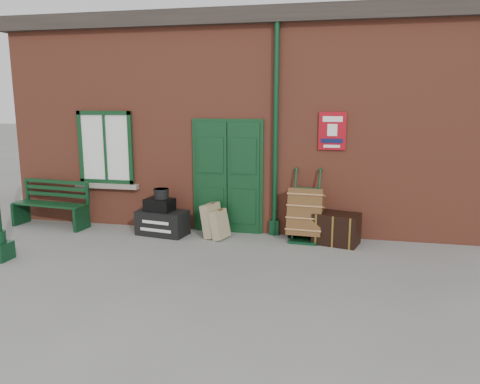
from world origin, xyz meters
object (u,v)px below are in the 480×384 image
(houdini_trunk, at_px, (163,223))
(dark_trunk, at_px, (336,229))
(bench, at_px, (52,203))
(porter_trolley, at_px, (306,214))

(houdini_trunk, distance_m, dark_trunk, 3.36)
(bench, relative_size, porter_trolley, 1.25)
(porter_trolley, height_order, dark_trunk, porter_trolley)
(porter_trolley, bearing_deg, bench, -175.17)
(porter_trolley, distance_m, dark_trunk, 0.63)
(bench, relative_size, houdini_trunk, 1.72)
(houdini_trunk, xyz_separation_m, porter_trolley, (2.78, 0.23, 0.27))
(houdini_trunk, relative_size, dark_trunk, 1.20)
(porter_trolley, xyz_separation_m, dark_trunk, (0.58, -0.12, -0.22))
(bench, height_order, porter_trolley, porter_trolley)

